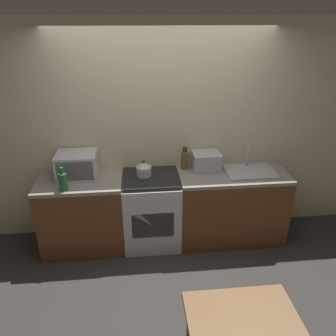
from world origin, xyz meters
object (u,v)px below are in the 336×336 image
Objects in this scene: stove_range at (151,210)px; microwave at (77,165)px; kettle at (144,169)px; bottle at (63,181)px; toaster_oven at (206,161)px.

stove_range is 1.03m from microwave.
kettle reaches higher than stove_range.
microwave is at bearing 72.13° from bottle.
microwave is at bearing 172.60° from stove_range.
microwave is at bearing 174.72° from kettle.
kettle is 0.58× the size of toaster_oven.
kettle is (-0.07, 0.04, 0.54)m from stove_range.
stove_range is 2.71× the size of toaster_oven.
toaster_oven is at bearing 1.45° from microwave.
bottle is at bearing -167.11° from stove_range.
stove_range is 3.42× the size of bottle.
toaster_oven reaches higher than kettle.
stove_range is 4.66× the size of kettle.
kettle is 0.43× the size of microwave.
microwave is 1.72× the size of bottle.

